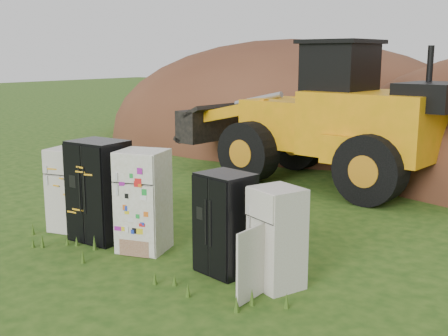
# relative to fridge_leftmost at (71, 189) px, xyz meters

# --- Properties ---
(ground) EXTENTS (120.00, 120.00, 0.00)m
(ground) POSITION_rel_fridge_leftmost_xyz_m (2.48, -0.03, -0.84)
(ground) COLOR #204412
(ground) RESTS_ON ground
(fridge_leftmost) EXTENTS (0.90, 0.88, 1.68)m
(fridge_leftmost) POSITION_rel_fridge_leftmost_xyz_m (0.00, 0.00, 0.00)
(fridge_leftmost) COLOR silver
(fridge_leftmost) RESTS_ON ground
(fridge_black_side) EXTENTS (1.04, 0.84, 1.92)m
(fridge_black_side) POSITION_rel_fridge_leftmost_xyz_m (0.94, -0.07, 0.12)
(fridge_black_side) COLOR black
(fridge_black_side) RESTS_ON ground
(fridge_sticker) EXTENTS (1.01, 0.97, 1.84)m
(fridge_sticker) POSITION_rel_fridge_leftmost_xyz_m (2.03, -0.02, 0.08)
(fridge_sticker) COLOR white
(fridge_sticker) RESTS_ON ground
(fridge_black_right) EXTENTS (0.94, 0.82, 1.65)m
(fridge_black_right) POSITION_rel_fridge_leftmost_xyz_m (3.85, -0.00, -0.02)
(fridge_black_right) COLOR black
(fridge_black_right) RESTS_ON ground
(fridge_open_door) EXTENTS (0.89, 0.86, 1.55)m
(fridge_open_door) POSITION_rel_fridge_leftmost_xyz_m (4.82, -0.03, -0.06)
(fridge_open_door) COLOR silver
(fridge_open_door) RESTS_ON ground
(wheel_loader) EXTENTS (8.30, 3.98, 3.89)m
(wheel_loader) POSITION_rel_fridge_leftmost_xyz_m (1.63, 6.93, 1.10)
(wheel_loader) COLOR orange
(wheel_loader) RESTS_ON ground
(dirt_mound_left) EXTENTS (17.26, 12.95, 8.33)m
(dirt_mound_left) POSITION_rel_fridge_leftmost_xyz_m (-2.99, 14.08, -0.84)
(dirt_mound_left) COLOR #472417
(dirt_mound_left) RESTS_ON ground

